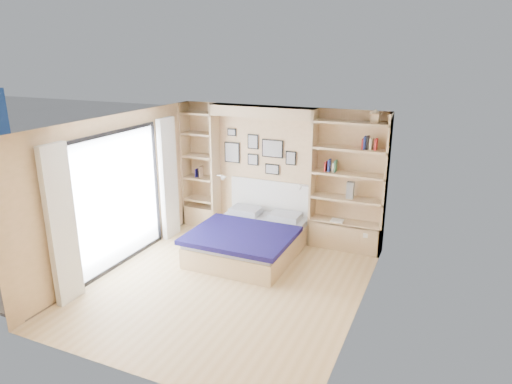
% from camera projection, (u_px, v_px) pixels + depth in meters
% --- Properties ---
extents(ground, '(4.50, 4.50, 0.00)m').
position_uv_depth(ground, '(227.00, 284.00, 7.06)').
color(ground, '#D8B681').
rests_on(ground, ground).
extents(room_shell, '(4.50, 4.50, 4.50)m').
position_uv_depth(room_shell, '(245.00, 189.00, 8.21)').
color(room_shell, tan).
rests_on(room_shell, ground).
extents(bed, '(1.72, 2.13, 1.07)m').
position_uv_depth(bed, '(250.00, 239.00, 8.07)').
color(bed, tan).
rests_on(bed, ground).
extents(photo_gallery, '(1.48, 0.02, 0.82)m').
position_uv_depth(photo_gallery, '(258.00, 152.00, 8.70)').
color(photo_gallery, black).
rests_on(photo_gallery, ground).
extents(reading_lamps, '(1.92, 0.12, 0.15)m').
position_uv_depth(reading_lamps, '(260.00, 181.00, 8.59)').
color(reading_lamps, silver).
rests_on(reading_lamps, ground).
extents(shelf_decor, '(3.55, 0.23, 2.03)m').
position_uv_depth(shelf_decor, '(336.00, 157.00, 7.94)').
color(shelf_decor, '#A51E1E').
rests_on(shelf_decor, ground).
extents(deck, '(3.20, 4.00, 0.05)m').
position_uv_depth(deck, '(54.00, 246.00, 8.44)').
color(deck, brown).
rests_on(deck, ground).
extents(deck_chair, '(0.56, 0.78, 0.72)m').
position_uv_depth(deck_chair, '(70.00, 224.00, 8.58)').
color(deck_chair, tan).
rests_on(deck_chair, ground).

